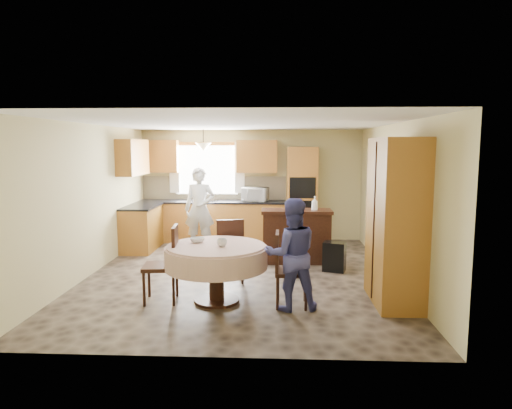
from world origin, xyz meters
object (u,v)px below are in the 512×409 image
at_px(cupboard, 396,222).
at_px(person_sink, 200,209).
at_px(oven_tower, 302,195).
at_px(chair_left, 167,260).
at_px(chair_back, 230,247).
at_px(chair_right, 286,265).
at_px(sideboard, 296,238).
at_px(person_dining, 291,254).
at_px(dining_table, 216,258).

height_order(cupboard, person_sink, cupboard).
height_order(oven_tower, cupboard, cupboard).
bearing_deg(chair_left, oven_tower, 147.02).
bearing_deg(person_sink, chair_back, -68.56).
height_order(chair_back, chair_right, chair_back).
xyz_separation_m(chair_back, chair_right, (0.86, -1.01, -0.01)).
xyz_separation_m(sideboard, chair_left, (-1.87, -2.25, 0.12)).
height_order(cupboard, chair_back, cupboard).
distance_m(oven_tower, chair_back, 3.40).
distance_m(oven_tower, person_dining, 4.28).
bearing_deg(dining_table, cupboard, 2.45).
height_order(person_sink, person_dining, person_sink).
xyz_separation_m(oven_tower, dining_table, (-1.37, -4.02, -0.44)).
height_order(chair_left, person_sink, person_sink).
xyz_separation_m(chair_left, chair_right, (1.63, -0.09, -0.03)).
bearing_deg(person_dining, chair_right, -70.12).
xyz_separation_m(cupboard, chair_back, (-2.35, 0.81, -0.56)).
relative_size(oven_tower, dining_table, 1.51).
height_order(chair_right, person_sink, person_sink).
bearing_deg(chair_left, person_sink, 175.47).
xyz_separation_m(oven_tower, chair_right, (-0.42, -4.12, -0.51)).
height_order(sideboard, chair_left, chair_left).
distance_m(chair_left, person_sink, 3.17).
xyz_separation_m(oven_tower, cupboard, (1.07, -3.92, 0.06)).
relative_size(oven_tower, sideboard, 1.65).
height_order(sideboard, cupboard, cupboard).
height_order(chair_left, chair_right, chair_left).
bearing_deg(person_sink, chair_left, -87.98).
bearing_deg(person_sink, dining_table, -75.75).
relative_size(chair_left, person_sink, 0.62).
bearing_deg(dining_table, oven_tower, 71.22).
xyz_separation_m(chair_left, person_dining, (1.70, -0.22, 0.15)).
xyz_separation_m(sideboard, cupboard, (1.26, -2.14, 0.67)).
distance_m(dining_table, person_dining, 1.05).
xyz_separation_m(oven_tower, person_sink, (-2.13, -0.87, -0.21)).
bearing_deg(dining_table, chair_right, -5.94).
height_order(sideboard, dining_table, sideboard).
distance_m(chair_right, person_dining, 0.23).
bearing_deg(person_sink, person_dining, -61.56).
xyz_separation_m(sideboard, dining_table, (-1.18, -2.25, 0.16)).
bearing_deg(oven_tower, chair_left, -117.03).
bearing_deg(person_sink, oven_tower, 22.85).
distance_m(sideboard, dining_table, 2.54).
bearing_deg(chair_back, oven_tower, -124.20).
bearing_deg(chair_right, person_dining, -148.85).
xyz_separation_m(sideboard, chair_back, (-1.10, -1.33, 0.11)).
height_order(sideboard, person_dining, person_dining).
relative_size(oven_tower, chair_back, 2.07).
xyz_separation_m(chair_left, chair_back, (0.77, 0.92, -0.02)).
xyz_separation_m(sideboard, person_dining, (-0.16, -2.47, 0.28)).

